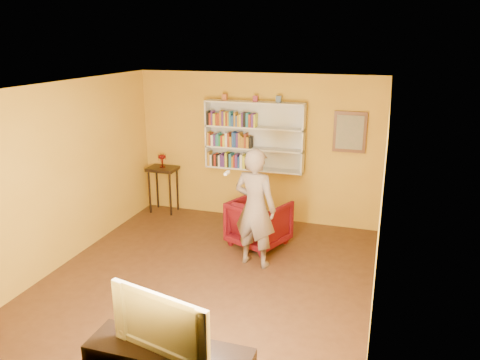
# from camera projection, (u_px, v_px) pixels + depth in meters

# --- Properties ---
(room_shell) EXTENTS (5.30, 5.80, 2.88)m
(room_shell) POSITION_uv_depth(u_px,v_px,m) (207.00, 212.00, 6.37)
(room_shell) COLOR #402514
(room_shell) RESTS_ON ground
(bookshelf) EXTENTS (1.80, 0.29, 1.23)m
(bookshelf) POSITION_uv_depth(u_px,v_px,m) (255.00, 136.00, 8.39)
(bookshelf) COLOR silver
(bookshelf) RESTS_ON room_shell
(books_row_lower) EXTENTS (0.98, 0.19, 0.27)m
(books_row_lower) POSITION_uv_depth(u_px,v_px,m) (234.00, 161.00, 8.54)
(books_row_lower) COLOR #A97921
(books_row_lower) RESTS_ON bookshelf
(books_row_middle) EXTENTS (0.83, 0.19, 0.27)m
(books_row_middle) POSITION_uv_depth(u_px,v_px,m) (230.00, 140.00, 8.45)
(books_row_middle) COLOR #A97921
(books_row_middle) RESTS_ON bookshelf
(books_row_upper) EXTENTS (0.91, 0.19, 0.27)m
(books_row_upper) POSITION_uv_depth(u_px,v_px,m) (232.00, 119.00, 8.32)
(books_row_upper) COLOR black
(books_row_upper) RESTS_ON bookshelf
(ornament_left) EXTENTS (0.08, 0.08, 0.11)m
(ornament_left) POSITION_uv_depth(u_px,v_px,m) (225.00, 97.00, 8.30)
(ornament_left) COLOR #A4562E
(ornament_left) RESTS_ON bookshelf
(ornament_centre) EXTENTS (0.08, 0.08, 0.10)m
(ornament_centre) POSITION_uv_depth(u_px,v_px,m) (256.00, 99.00, 8.13)
(ornament_centre) COLOR #8F2F4C
(ornament_centre) RESTS_ON bookshelf
(ornament_right) EXTENTS (0.09, 0.09, 0.12)m
(ornament_right) POSITION_uv_depth(u_px,v_px,m) (279.00, 99.00, 8.01)
(ornament_right) COLOR #4B5E7E
(ornament_right) RESTS_ON bookshelf
(framed_painting) EXTENTS (0.55, 0.05, 0.70)m
(framed_painting) POSITION_uv_depth(u_px,v_px,m) (350.00, 132.00, 7.91)
(framed_painting) COLOR #553018
(framed_painting) RESTS_ON room_shell
(console_table) EXTENTS (0.55, 0.42, 0.90)m
(console_table) POSITION_uv_depth(u_px,v_px,m) (163.00, 175.00, 9.02)
(console_table) COLOR black
(console_table) RESTS_ON ground
(ruby_lustre) EXTENTS (0.16, 0.16, 0.26)m
(ruby_lustre) POSITION_uv_depth(u_px,v_px,m) (162.00, 158.00, 8.92)
(ruby_lustre) COLOR maroon
(ruby_lustre) RESTS_ON console_table
(armchair) EXTENTS (1.08, 1.10, 0.77)m
(armchair) POSITION_uv_depth(u_px,v_px,m) (259.00, 223.00, 7.65)
(armchair) COLOR #48050F
(armchair) RESTS_ON ground
(person) EXTENTS (0.73, 0.55, 1.80)m
(person) POSITION_uv_depth(u_px,v_px,m) (255.00, 208.00, 6.84)
(person) COLOR #6A594E
(person) RESTS_ON ground
(game_remote) EXTENTS (0.04, 0.15, 0.04)m
(game_remote) POSITION_uv_depth(u_px,v_px,m) (227.00, 173.00, 6.50)
(game_remote) COLOR silver
(game_remote) RESTS_ON person
(television) EXTENTS (1.06, 0.38, 0.61)m
(television) POSITION_uv_depth(u_px,v_px,m) (167.00, 319.00, 4.22)
(television) COLOR black
(television) RESTS_ON tv_cabinet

